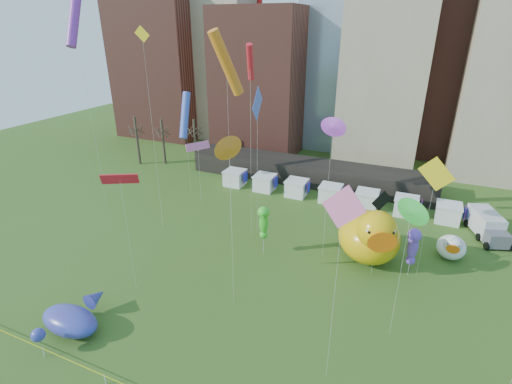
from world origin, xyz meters
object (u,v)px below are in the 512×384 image
at_px(whale_inflatable, 72,319).
at_px(box_truck, 487,225).
at_px(small_duck, 452,247).
at_px(seahorse_purple, 413,244).
at_px(seahorse_green, 263,220).
at_px(big_duck, 370,235).

distance_m(whale_inflatable, box_truck, 44.70).
height_order(small_duck, seahorse_purple, seahorse_purple).
distance_m(small_duck, whale_inflatable, 37.18).
distance_m(small_duck, seahorse_green, 20.12).
distance_m(small_duck, box_truck, 7.94).
distance_m(seahorse_green, seahorse_purple, 14.92).
xyz_separation_m(small_duck, whale_inflatable, (-28.44, -23.95, -0.35)).
xyz_separation_m(seahorse_green, seahorse_purple, (14.76, 2.10, -0.47)).
height_order(small_duck, seahorse_green, seahorse_green).
distance_m(big_duck, whale_inflatable, 28.64).
bearing_deg(small_duck, whale_inflatable, -138.01).
height_order(small_duck, box_truck, small_duck).
bearing_deg(whale_inflatable, small_duck, 41.63).
distance_m(seahorse_purple, whale_inflatable, 31.10).
bearing_deg(box_truck, big_duck, -156.13).
relative_size(big_duck, whale_inflatable, 1.38).
bearing_deg(box_truck, seahorse_purple, -141.61).
xyz_separation_m(small_duck, seahorse_green, (-18.61, -7.16, 2.67)).
relative_size(whale_inflatable, box_truck, 0.98).
bearing_deg(small_duck, big_duck, -151.48).
distance_m(seahorse_green, box_truck, 26.68).
relative_size(seahorse_purple, box_truck, 0.75).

